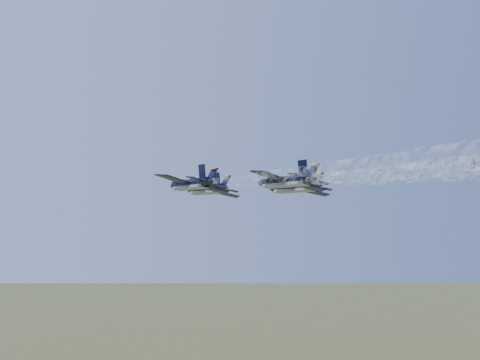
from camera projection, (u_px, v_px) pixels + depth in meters
name	position (u px, v px, depth m)	size (l,w,h in m)	color
jet_lead	(206.00, 189.00, 120.28)	(12.27, 15.95, 4.11)	black
jet_left	(190.00, 184.00, 105.22)	(12.27, 15.95, 4.11)	black
jet_right	(293.00, 187.00, 113.80)	(12.27, 15.95, 4.11)	black
jet_slot	(285.00, 181.00, 98.46)	(12.27, 15.95, 4.11)	black
smoke_trail_lead	(422.00, 164.00, 71.91)	(5.41, 70.92, 2.91)	white
smoke_trail_left	(451.00, 148.00, 56.84)	(5.41, 70.92, 2.91)	white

